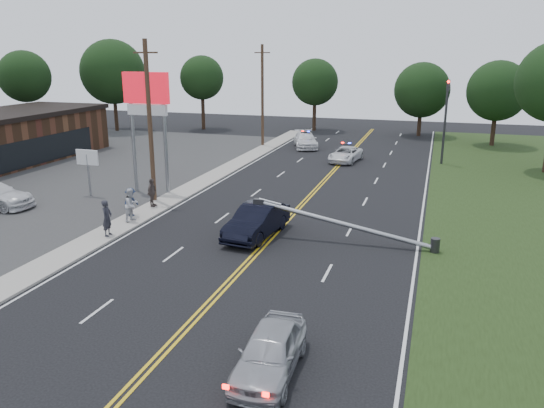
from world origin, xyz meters
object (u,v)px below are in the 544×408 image
(fallen_streetlight, at_px, (354,226))
(bystander_a, at_px, (107,218))
(pylon_sign, at_px, (147,104))
(small_sign, at_px, (88,161))
(traffic_signal, at_px, (446,115))
(emergency_b, at_px, (305,140))
(bystander_b, at_px, (132,205))
(emergency_a, at_px, (346,154))
(utility_pole_far, at_px, (262,96))
(utility_pole_mid, at_px, (150,122))
(crashed_sedan, at_px, (257,221))
(bystander_d, at_px, (152,192))
(bystander_c, at_px, (131,202))
(waiting_sedan, at_px, (270,351))

(fallen_streetlight, bearing_deg, bystander_a, -166.84)
(pylon_sign, bearing_deg, small_sign, -150.26)
(traffic_signal, relative_size, bystander_a, 3.76)
(emergency_b, height_order, bystander_b, bystander_b)
(pylon_sign, distance_m, emergency_b, 21.85)
(emergency_a, bearing_deg, bystander_a, -101.42)
(small_sign, distance_m, utility_pole_far, 22.68)
(emergency_b, bearing_deg, utility_pole_mid, -120.44)
(traffic_signal, distance_m, emergency_a, 8.92)
(utility_pole_mid, distance_m, emergency_a, 19.59)
(utility_pole_mid, bearing_deg, pylon_sign, 123.02)
(crashed_sedan, distance_m, bystander_d, 8.32)
(emergency_a, bearing_deg, crashed_sedan, -84.81)
(pylon_sign, relative_size, traffic_signal, 1.13)
(emergency_a, distance_m, bystander_d, 20.00)
(pylon_sign, distance_m, bystander_b, 8.36)
(bystander_b, bearing_deg, emergency_b, 2.27)
(emergency_b, bearing_deg, bystander_d, -118.29)
(emergency_a, distance_m, emergency_b, 7.76)
(fallen_streetlight, bearing_deg, bystander_c, 177.88)
(utility_pole_mid, bearing_deg, small_sign, 180.00)
(crashed_sedan, bearing_deg, waiting_sedan, -63.07)
(crashed_sedan, distance_m, waiting_sedan, 12.24)
(pylon_sign, relative_size, utility_pole_mid, 0.80)
(fallen_streetlight, bearing_deg, waiting_sedan, -92.99)
(small_sign, distance_m, crashed_sedan, 14.00)
(utility_pole_mid, relative_size, bystander_b, 5.35)
(emergency_a, bearing_deg, utility_pole_mid, -111.70)
(pylon_sign, xyz_separation_m, emergency_b, (5.68, 20.44, -5.24))
(fallen_streetlight, relative_size, crashed_sedan, 1.87)
(small_sign, xyz_separation_m, emergency_b, (9.18, 22.44, -1.57))
(small_sign, bearing_deg, bystander_a, -48.83)
(emergency_b, bearing_deg, bystander_b, -116.48)
(crashed_sedan, xyz_separation_m, bystander_a, (-7.23, -2.49, 0.23))
(bystander_c, xyz_separation_m, bystander_d, (0.14, 2.13, 0.05))
(traffic_signal, distance_m, utility_pole_far, 17.97)
(utility_pole_mid, height_order, bystander_a, utility_pole_mid)
(utility_pole_far, relative_size, crashed_sedan, 2.00)
(traffic_signal, relative_size, bystander_b, 3.78)
(emergency_a, height_order, emergency_b, emergency_b)
(small_sign, relative_size, traffic_signal, 0.44)
(utility_pole_mid, distance_m, bystander_d, 4.37)
(emergency_b, bearing_deg, pylon_sign, -124.93)
(traffic_signal, distance_m, bystander_a, 29.89)
(traffic_signal, distance_m, bystander_b, 27.90)
(small_sign, relative_size, crashed_sedan, 0.62)
(utility_pole_mid, height_order, waiting_sedan, utility_pole_mid)
(fallen_streetlight, xyz_separation_m, bystander_b, (-12.33, -0.32, 0.14))
(small_sign, height_order, crashed_sedan, small_sign)
(emergency_b, bearing_deg, emergency_a, -68.58)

